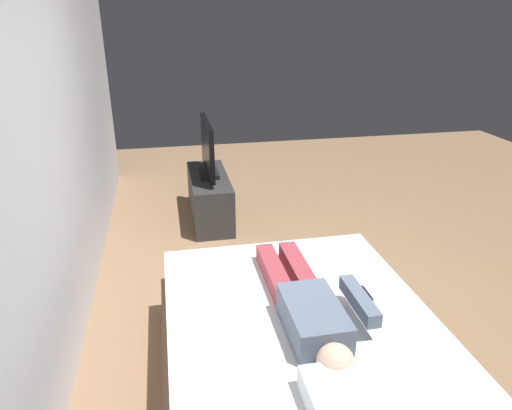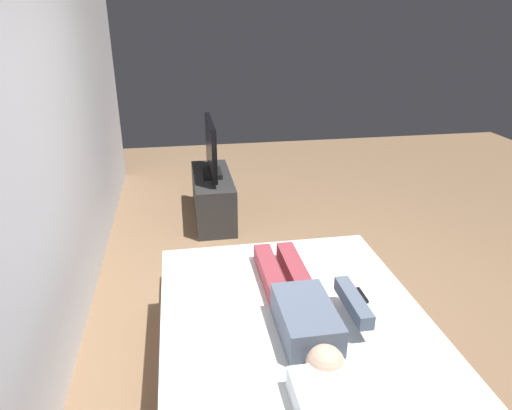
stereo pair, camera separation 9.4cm
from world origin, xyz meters
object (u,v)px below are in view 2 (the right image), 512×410
Objects in this scene: bed at (296,362)px; tv_stand at (213,197)px; tv at (211,150)px; remote at (360,295)px; person at (302,307)px.

bed is 2.68m from tv_stand.
bed is at bearing -174.70° from tv.
remote is 0.14× the size of tv_stand.
remote reaches higher than bed.
tv_stand is 0.53m from tv.
person is 1.15× the size of tv_stand.
tv is at bearing 0.00° from tv_stand.
person is 2.66m from tv.
tv reaches higher than remote.
person reaches higher than tv_stand.
tv is at bearing 6.02° from person.
tv is (0.00, 0.00, 0.53)m from tv_stand.
remote is at bearing -67.56° from bed.
tv_stand is at bearing 15.36° from remote.
person is 2.68m from tv_stand.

